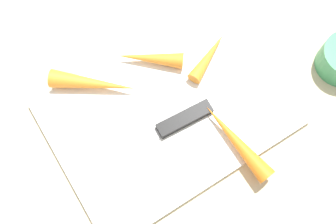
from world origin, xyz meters
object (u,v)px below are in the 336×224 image
at_px(carrot_longest, 236,141).
at_px(carrot_shortest, 209,56).
at_px(carrot_long, 94,83).
at_px(carrot_short, 150,58).
at_px(knife, 177,123).
at_px(cutting_board, 168,113).

distance_m(carrot_longest, carrot_shortest, 0.15).
xyz_separation_m(carrot_long, carrot_short, (0.10, -0.01, -0.00)).
bearing_deg(knife, carrot_short, -96.11).
relative_size(knife, carrot_long, 1.48).
xyz_separation_m(carrot_long, carrot_longest, (0.14, -0.19, -0.00)).
bearing_deg(knife, carrot_shortest, -143.37).
bearing_deg(carrot_longest, cutting_board, 25.45).
xyz_separation_m(carrot_short, carrot_shortest, (0.08, -0.05, -0.00)).
relative_size(cutting_board, carrot_shortest, 3.77).
xyz_separation_m(cutting_board, carrot_shortest, (0.10, 0.04, 0.02)).
xyz_separation_m(knife, carrot_long, (-0.08, 0.12, 0.01)).
bearing_deg(carrot_short, cutting_board, 113.80).
distance_m(carrot_short, carrot_shortest, 0.10).
relative_size(carrot_long, carrot_shortest, 1.42).
relative_size(cutting_board, carrot_short, 3.34).
bearing_deg(carrot_long, knife, -17.70).
bearing_deg(knife, carrot_longest, 132.10).
distance_m(knife, carrot_shortest, 0.12).
bearing_deg(knife, carrot_long, -53.51).
bearing_deg(carrot_shortest, cutting_board, 176.56).
height_order(cutting_board, carrot_shortest, carrot_shortest).
xyz_separation_m(cutting_board, carrot_long, (-0.08, 0.10, 0.02)).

